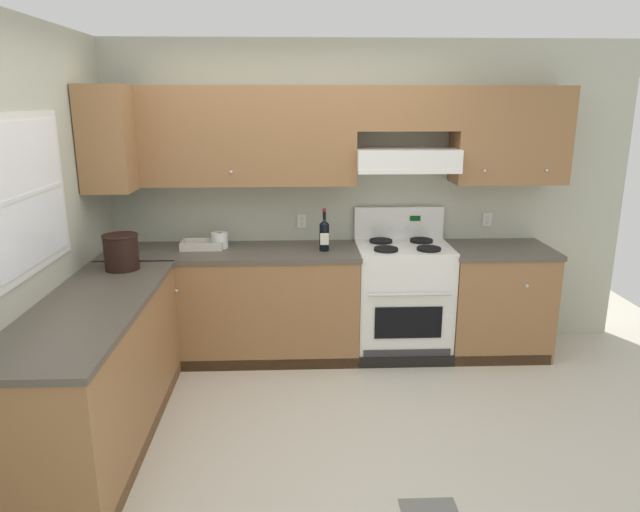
{
  "coord_description": "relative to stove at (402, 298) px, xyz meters",
  "views": [
    {
      "loc": [
        -0.02,
        -3.27,
        2.07
      ],
      "look_at": [
        0.15,
        0.7,
        1.0
      ],
      "focal_mm": 32.49,
      "sensor_mm": 36.0,
      "label": 1
    }
  ],
  "objects": [
    {
      "name": "bucket",
      "position": [
        -2.11,
        -0.52,
        0.56
      ],
      "size": [
        0.25,
        0.25,
        0.25
      ],
      "color": "black",
      "rests_on": "counter_left_run"
    },
    {
      "name": "ground_plane",
      "position": [
        -0.86,
        -1.25,
        -0.48
      ],
      "size": [
        7.04,
        7.04,
        0.0
      ],
      "primitive_type": "plane",
      "color": "beige"
    },
    {
      "name": "wall_back",
      "position": [
        -0.46,
        0.27,
        1.0
      ],
      "size": [
        4.68,
        0.57,
        2.55
      ],
      "color": "#B7BAA3",
      "rests_on": "ground_plane"
    },
    {
      "name": "stove",
      "position": [
        0.0,
        0.0,
        0.0
      ],
      "size": [
        0.76,
        0.62,
        1.2
      ],
      "color": "white",
      "rests_on": "ground_plane"
    },
    {
      "name": "bowl",
      "position": [
        -1.63,
        0.06,
        0.45
      ],
      "size": [
        0.34,
        0.21,
        0.06
      ],
      "color": "beige",
      "rests_on": "counter_back_run"
    },
    {
      "name": "counter_back_run",
      "position": [
        -0.76,
        -0.01,
        -0.03
      ],
      "size": [
        3.6,
        0.65,
        0.91
      ],
      "color": "olive",
      "rests_on": "ground_plane"
    },
    {
      "name": "wine_bottle",
      "position": [
        -0.65,
        -0.05,
        0.57
      ],
      "size": [
        0.08,
        0.08,
        0.34
      ],
      "color": "black",
      "rests_on": "counter_back_run"
    },
    {
      "name": "paper_towel_roll",
      "position": [
        -1.5,
        0.07,
        0.5
      ],
      "size": [
        0.13,
        0.13,
        0.13
      ],
      "color": "white",
      "rests_on": "counter_back_run"
    },
    {
      "name": "counter_left_run",
      "position": [
        -2.1,
        -1.26,
        -0.03
      ],
      "size": [
        0.63,
        1.91,
        0.91
      ],
      "color": "olive",
      "rests_on": "ground_plane"
    },
    {
      "name": "wall_left",
      "position": [
        -2.45,
        -1.03,
        0.87
      ],
      "size": [
        0.47,
        4.0,
        2.55
      ],
      "color": "#B7BAA3",
      "rests_on": "ground_plane"
    }
  ]
}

